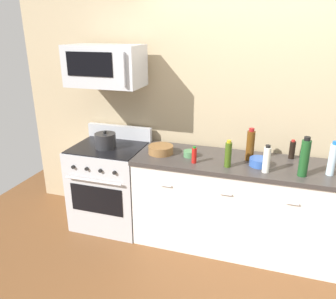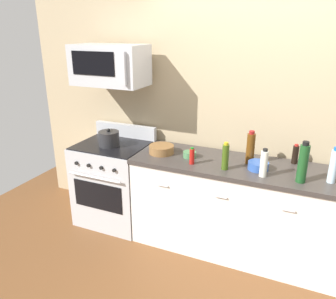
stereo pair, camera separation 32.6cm
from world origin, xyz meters
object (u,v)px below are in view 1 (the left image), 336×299
at_px(bottle_vinegar_white, 267,159).
at_px(bottle_hot_sauce_red, 194,155).
at_px(bottle_wine_green, 304,158).
at_px(bottle_olive_oil, 228,154).
at_px(bowl_blue_mixing, 259,162).
at_px(stockpot, 105,141).
at_px(microwave, 105,66).
at_px(bowl_wooden_salad, 161,149).
at_px(range_oven, 111,185).
at_px(bottle_wine_amber, 250,145).
at_px(bowl_green_glaze, 190,153).
at_px(bottle_water_clear, 332,159).
at_px(bottle_soy_sauce_dark, 292,150).

bearing_deg(bottle_vinegar_white, bottle_hot_sauce_red, 178.66).
distance_m(bottle_wine_green, bottle_olive_oil, 0.63).
relative_size(bowl_blue_mixing, stockpot, 0.83).
bearing_deg(microwave, bowl_wooden_salad, -6.66).
relative_size(range_oven, bottle_wine_amber, 3.41).
bearing_deg(bowl_blue_mixing, microwave, 176.37).
height_order(bottle_olive_oil, bowl_green_glaze, bottle_olive_oil).
xyz_separation_m(bottle_water_clear, bottle_vinegar_white, (-0.53, -0.11, -0.03)).
height_order(bottle_water_clear, bottle_wine_green, bottle_wine_green).
xyz_separation_m(bottle_wine_amber, bowl_blue_mixing, (0.10, -0.11, -0.11)).
bearing_deg(bottle_wine_green, bottle_soy_sauce_dark, 100.86).
height_order(bottle_olive_oil, stockpot, bottle_olive_oil).
xyz_separation_m(bowl_wooden_salad, bowl_blue_mixing, (0.96, -0.03, -0.01)).
bearing_deg(stockpot, bowl_blue_mixing, -0.02).
relative_size(microwave, bottle_olive_oil, 2.95).
xyz_separation_m(bottle_vinegar_white, stockpot, (-1.61, 0.13, -0.04)).
xyz_separation_m(bowl_blue_mixing, stockpot, (-1.55, 0.00, 0.04)).
bearing_deg(bowl_wooden_salad, bowl_green_glaze, 0.78).
height_order(bottle_soy_sauce_dark, bottle_vinegar_white, bottle_vinegar_white).
bearing_deg(bowl_green_glaze, bottle_hot_sauce_red, -62.55).
bearing_deg(stockpot, bottle_wine_green, -3.41).
bearing_deg(bottle_vinegar_white, bowl_blue_mixing, 115.07).
height_order(range_oven, bottle_hot_sauce_red, bottle_hot_sauce_red).
bearing_deg(bottle_soy_sauce_dark, bottle_hot_sauce_red, -155.61).
distance_m(bottle_water_clear, bowl_wooden_salad, 1.55).
height_order(microwave, bottle_water_clear, microwave).
distance_m(bottle_water_clear, bottle_hot_sauce_red, 1.18).
bearing_deg(stockpot, bottle_wine_amber, 4.50).
xyz_separation_m(microwave, bowl_green_glaze, (0.90, -0.07, -0.80)).
xyz_separation_m(range_oven, bottle_olive_oil, (1.28, -0.17, 0.57)).
distance_m(range_oven, bottle_wine_green, 2.02).
bearing_deg(range_oven, bottle_wine_green, -4.99).
relative_size(bottle_wine_amber, bowl_green_glaze, 2.48).
distance_m(microwave, bottle_wine_green, 2.04).
xyz_separation_m(microwave, bowl_blue_mixing, (1.55, -0.10, -0.79)).
relative_size(bottle_water_clear, bottle_olive_oil, 1.20).
distance_m(bottle_water_clear, bowl_blue_mixing, 0.60).
relative_size(bottle_water_clear, bottle_hot_sauce_red, 1.89).
bearing_deg(bowl_wooden_salad, bottle_wine_green, -6.17).
bearing_deg(bottle_olive_oil, microwave, 170.69).
xyz_separation_m(range_oven, bottle_vinegar_white, (1.61, -0.18, 0.57)).
bearing_deg(bowl_blue_mixing, bottle_vinegar_white, -64.93).
relative_size(bottle_soy_sauce_dark, bottle_vinegar_white, 0.75).
bearing_deg(bottle_wine_green, bottle_wine_amber, 153.56).
distance_m(bottle_wine_amber, bowl_green_glaze, 0.58).
bearing_deg(microwave, stockpot, -90.13).
bearing_deg(bottle_soy_sauce_dark, bottle_wine_green, -79.14).
bearing_deg(bottle_olive_oil, range_oven, 172.65).
distance_m(bottle_vinegar_white, stockpot, 1.62).
xyz_separation_m(bottle_wine_green, bowl_blue_mixing, (-0.36, 0.11, -0.13)).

